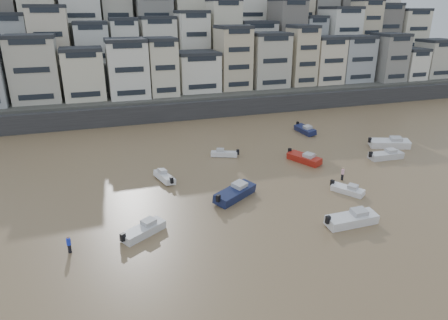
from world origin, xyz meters
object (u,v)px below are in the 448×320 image
object	(u,v)px
boat_e	(304,157)
boat_d	(386,154)
boat_b	(348,189)
boat_j	(143,229)
boat_i	(305,129)
boat_a	(352,218)
boat_f	(164,176)
boat_c	(235,191)
boat_g	(390,142)
boat_h	(224,153)
person_pink	(343,174)
person_blue	(69,244)

from	to	relation	value
boat_e	boat_d	bearing A→B (deg)	54.25
boat_b	boat_j	distance (m)	24.88
boat_e	boat_i	xyz separation A→B (m)	(7.41, 12.93, -0.02)
boat_j	boat_e	bearing A→B (deg)	-5.00
boat_a	boat_f	xyz separation A→B (m)	(-16.26, 17.53, -0.20)
boat_a	boat_d	size ratio (longest dim) A/B	1.07
boat_a	boat_c	size ratio (longest dim) A/B	0.93
boat_g	boat_h	size ratio (longest dim) A/B	1.55
boat_c	person_pink	bearing A→B (deg)	-30.51
boat_g	person_blue	world-z (taller)	boat_g
boat_d	boat_f	distance (m)	32.97
boat_a	person_pink	bearing A→B (deg)	59.83
boat_e	boat_g	xyz separation A→B (m)	(16.31, 1.43, 0.14)
boat_h	boat_j	xyz separation A→B (m)	(-14.75, -18.77, 0.11)
boat_e	person_pink	bearing A→B (deg)	-11.88
boat_b	boat_d	distance (m)	15.07
boat_b	boat_i	world-z (taller)	boat_i
boat_b	boat_e	distance (m)	11.06
boat_a	boat_h	world-z (taller)	boat_a
boat_a	boat_c	world-z (taller)	boat_c
boat_c	boat_h	xyz separation A→B (m)	(3.37, 14.01, -0.30)
boat_e	person_blue	size ratio (longest dim) A/B	3.30
boat_f	boat_h	distance (m)	11.96
boat_h	person_pink	world-z (taller)	person_pink
person_blue	boat_g	bearing A→B (deg)	17.40
boat_d	person_pink	bearing A→B (deg)	-153.41
boat_a	boat_b	distance (m)	7.74
boat_b	boat_e	bearing A→B (deg)	147.42
boat_e	boat_j	size ratio (longest dim) A/B	1.11
boat_f	person_pink	bearing A→B (deg)	-122.18
boat_h	boat_i	distance (m)	19.01
boat_e	person_pink	distance (m)	7.52
boat_e	boat_f	distance (m)	20.58
boat_c	boat_f	size ratio (longest dim) A/B	1.42
boat_h	boat_i	world-z (taller)	boat_i
boat_f	boat_j	bearing A→B (deg)	146.62
boat_c	boat_j	xyz separation A→B (m)	(-11.38, -4.77, -0.19)
boat_b	person_pink	xyz separation A→B (m)	(1.74, 3.69, 0.28)
boat_d	boat_g	bearing A→B (deg)	48.50
boat_a	boat_g	size ratio (longest dim) A/B	0.90
boat_c	boat_e	world-z (taller)	boat_c
boat_g	boat_j	xyz separation A→B (m)	(-41.36, -14.18, -0.22)
boat_h	boat_e	bearing A→B (deg)	172.01
boat_f	person_pink	xyz separation A→B (m)	(22.10, -7.28, 0.24)
person_pink	boat_i	bearing A→B (deg)	73.79
boat_h	person_pink	xyz separation A→B (m)	(11.81, -13.39, 0.27)
boat_b	boat_g	world-z (taller)	boat_g
boat_c	boat_d	size ratio (longest dim) A/B	1.15
boat_c	boat_g	xyz separation A→B (m)	(29.98, 9.41, 0.03)
boat_j	person_blue	distance (m)	6.94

